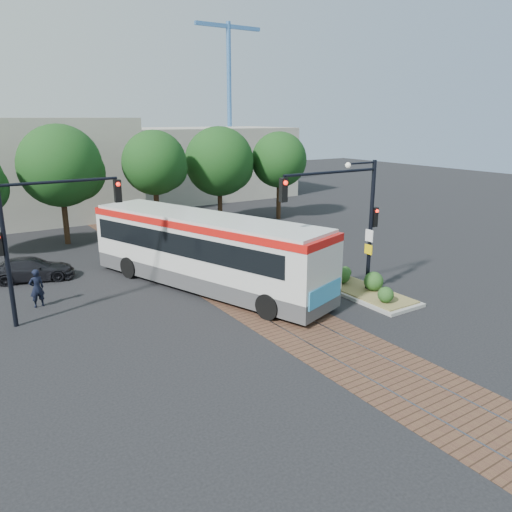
% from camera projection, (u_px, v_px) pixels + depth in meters
% --- Properties ---
extents(ground, '(120.00, 120.00, 0.00)m').
position_uv_depth(ground, '(269.00, 309.00, 21.68)').
color(ground, black).
rests_on(ground, ground).
extents(trackbed, '(3.60, 40.00, 0.02)m').
position_uv_depth(trackbed, '(223.00, 284.00, 24.91)').
color(trackbed, brown).
rests_on(trackbed, ground).
extents(tree_row, '(26.40, 5.60, 7.67)m').
position_uv_depth(tree_row, '(148.00, 165.00, 34.25)').
color(tree_row, '#382314').
rests_on(tree_row, ground).
extents(warehouses, '(40.00, 13.00, 8.00)m').
position_uv_depth(warehouses, '(77.00, 167.00, 43.55)').
color(warehouses, '#ADA899').
rests_on(warehouses, ground).
extents(crane, '(8.00, 0.50, 18.00)m').
position_uv_depth(crane, '(229.00, 91.00, 55.65)').
color(crane, '#3F72B2').
rests_on(crane, ground).
extents(city_bus, '(6.92, 13.49, 3.56)m').
position_uv_depth(city_bus, '(204.00, 248.00, 23.90)').
color(city_bus, '#424245').
rests_on(city_bus, ground).
extents(traffic_island, '(2.20, 5.20, 1.13)m').
position_uv_depth(traffic_island, '(364.00, 287.00, 23.41)').
color(traffic_island, gray).
rests_on(traffic_island, ground).
extents(signal_pole_main, '(5.49, 0.46, 6.00)m').
position_uv_depth(signal_pole_main, '(352.00, 209.00, 21.95)').
color(signal_pole_main, black).
rests_on(signal_pole_main, ground).
extents(signal_pole_left, '(4.99, 0.34, 6.00)m').
position_uv_depth(signal_pole_left, '(35.00, 228.00, 19.45)').
color(signal_pole_left, black).
rests_on(signal_pole_left, ground).
extents(officer, '(0.67, 0.49, 1.71)m').
position_uv_depth(officer, '(37.00, 288.00, 21.71)').
color(officer, black).
rests_on(officer, ground).
extents(parked_car, '(4.36, 2.69, 1.18)m').
position_uv_depth(parked_car, '(32.00, 269.00, 25.35)').
color(parked_car, black).
rests_on(parked_car, ground).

